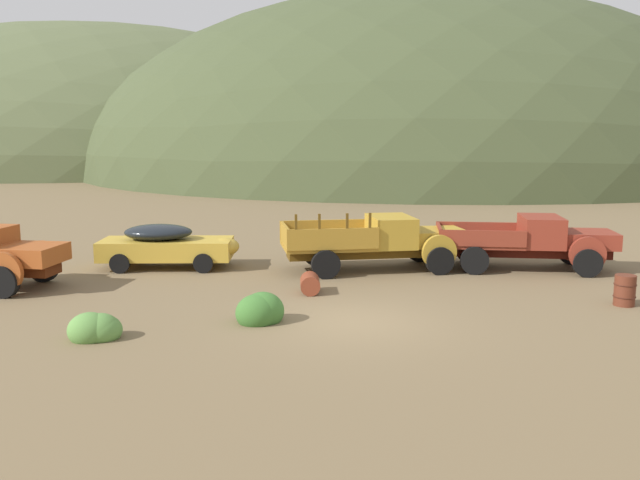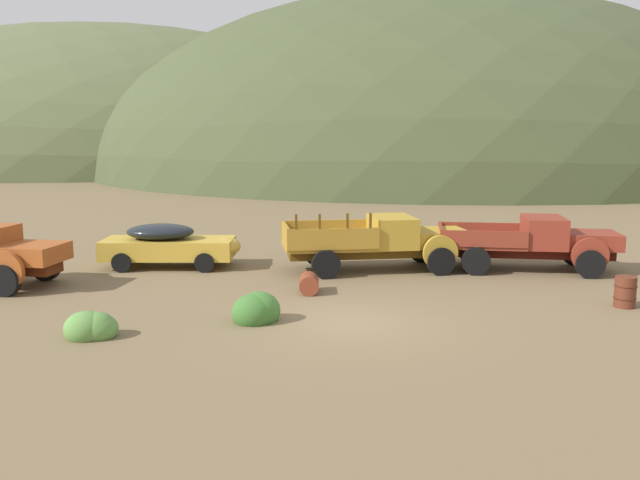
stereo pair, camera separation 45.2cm
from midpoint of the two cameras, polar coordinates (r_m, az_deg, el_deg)
ground_plane at (r=17.38m, az=3.21°, el=-6.97°), size 300.00×300.00×0.00m
hill_center at (r=100.54m, az=-16.95°, el=6.11°), size 88.16×67.12×37.99m
hill_far_left at (r=81.43m, az=9.24°, el=5.74°), size 76.24×73.13×40.34m
car_faded_yellow at (r=24.58m, az=-11.88°, el=-0.38°), size 5.09×2.60×1.57m
truck_mustard at (r=23.72m, az=6.39°, el=-0.12°), size 6.47×2.67×2.16m
truck_rust_red at (r=24.76m, az=18.69°, el=-0.19°), size 6.38×3.84×1.89m
oil_drum_by_truck at (r=20.61m, az=25.01°, el=-4.00°), size 0.61×0.61×0.87m
oil_drum_foreground at (r=20.31m, az=-0.31°, el=-3.71°), size 0.70×0.98×0.59m
bush_front_left at (r=16.88m, az=-17.98°, el=-7.15°), size 1.26×0.92×0.83m
bush_front_right at (r=28.52m, az=-21.71°, el=-0.84°), size 0.82×0.81×0.68m
bush_near_barrel at (r=17.41m, az=-4.81°, el=-6.08°), size 1.26×1.09×0.99m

